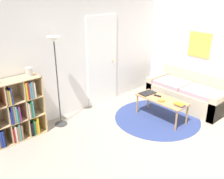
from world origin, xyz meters
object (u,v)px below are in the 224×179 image
at_px(laptop, 148,93).
at_px(bowl, 161,100).
at_px(bookshelf, 13,113).
at_px(vase_on_shelf, 29,72).
at_px(floor_lamp, 55,55).
at_px(coffee_table, 162,101).
at_px(couch, 188,93).

distance_m(laptop, bowl, 0.46).
xyz_separation_m(bookshelf, vase_on_shelf, (0.39, 0.00, 0.67)).
xyz_separation_m(floor_lamp, laptop, (1.70, -0.82, -0.98)).
bearing_deg(coffee_table, floor_lamp, 144.76).
relative_size(bookshelf, floor_lamp, 0.63).
xyz_separation_m(bowl, vase_on_shelf, (-2.08, 1.36, 0.73)).
xyz_separation_m(bookshelf, coffee_table, (2.58, -1.29, -0.13)).
bearing_deg(vase_on_shelf, floor_lamp, -10.57).
bearing_deg(bookshelf, bowl, -28.83).
relative_size(couch, coffee_table, 1.65).
distance_m(couch, vase_on_shelf, 3.61).
height_order(couch, coffee_table, couch).
xyz_separation_m(floor_lamp, couch, (2.75, -1.19, -1.18)).
bearing_deg(floor_lamp, bowl, -38.63).
relative_size(floor_lamp, couch, 0.99).
distance_m(floor_lamp, bowl, 2.26).
bearing_deg(floor_lamp, bookshelf, 174.34).
xyz_separation_m(coffee_table, bowl, (-0.11, -0.07, 0.07)).
bearing_deg(bookshelf, floor_lamp, -5.66).
relative_size(couch, bowl, 14.09).
bearing_deg(laptop, vase_on_shelf, 157.32).
xyz_separation_m(laptop, bowl, (-0.10, -0.45, 0.01)).
bearing_deg(coffee_table, couch, 0.84).
distance_m(floor_lamp, vase_on_shelf, 0.55).
distance_m(couch, laptop, 1.14).
bearing_deg(couch, coffee_table, -179.16).
bearing_deg(floor_lamp, couch, -23.30).
relative_size(couch, vase_on_shelf, 11.59).
xyz_separation_m(floor_lamp, coffee_table, (1.70, -1.20, -1.05)).
bearing_deg(coffee_table, bookshelf, 153.45).
height_order(laptop, bowl, bowl).
distance_m(bookshelf, coffee_table, 2.89).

